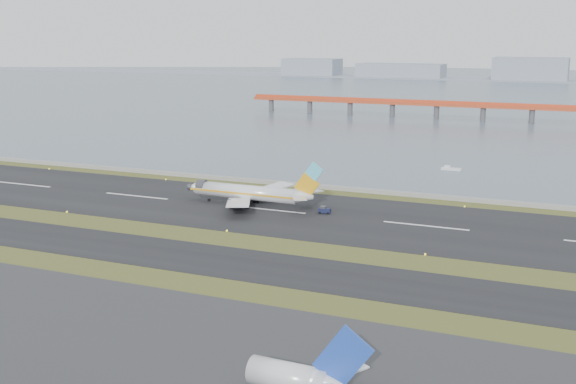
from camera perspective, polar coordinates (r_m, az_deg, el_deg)
name	(u,v)px	position (r m, az deg, el deg)	size (l,w,h in m)	color
ground	(210,240)	(156.59, -6.14, -3.82)	(1000.00, 1000.00, 0.00)	#354719
apron_strip	(27,336)	(114.71, -19.96, -10.62)	(1000.00, 50.00, 0.10)	#303032
taxiway_strip	(181,255)	(146.70, -8.45, -4.98)	(1000.00, 18.00, 0.10)	black
runway_strip	(269,210)	(182.37, -1.53, -1.42)	(1000.00, 45.00, 0.10)	black
seawall	(312,186)	(209.20, 1.92, 0.49)	(1000.00, 2.50, 1.00)	gray
bay_water	(497,91)	(597.00, 16.22, 7.65)	(1400.00, 800.00, 1.30)	#445661
red_pier	(483,107)	(386.31, 15.19, 6.52)	(260.00, 5.00, 10.20)	#BC4220
far_shoreline	(534,74)	(754.13, 18.87, 8.82)	(1400.00, 80.00, 60.50)	#8A93A3
airliner	(251,193)	(186.18, -2.93, -0.07)	(38.52, 32.89, 12.80)	silver
pushback_tug	(324,210)	(178.56, 2.88, -1.44)	(3.20, 2.17, 1.91)	#131735
second_airliner_tail	(304,378)	(89.66, 1.24, -14.47)	(15.90, 13.26, 9.86)	silver
workboat_near	(451,169)	(241.97, 12.74, 1.81)	(6.47, 2.12, 1.56)	silver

